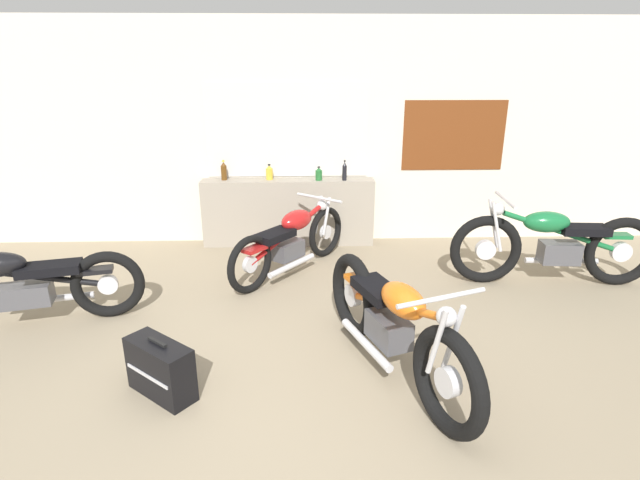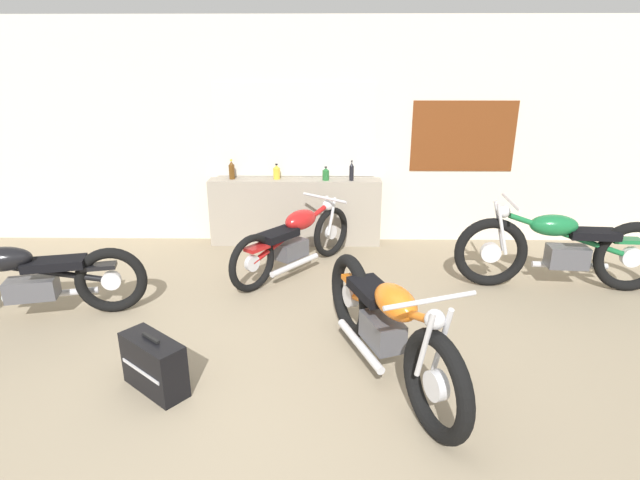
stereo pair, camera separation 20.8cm
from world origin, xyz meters
The scene contains 12 objects.
ground_plane centered at (0.00, 0.00, 0.00)m, with size 24.00×24.00×0.00m, color gray.
wall_back centered at (0.02, 3.70, 1.40)m, with size 10.00×0.07×2.80m.
sill_counter centered at (0.03, 3.52, 0.43)m, with size 2.20×0.28×0.85m.
bottle_leftmost centered at (-0.77, 3.55, 0.96)m, with size 0.07×0.07×0.25m.
bottle_left_center centered at (-0.20, 3.56, 0.94)m, with size 0.09×0.09×0.20m.
bottle_center centered at (0.43, 3.49, 0.93)m, with size 0.08×0.08×0.17m.
bottle_right_center centered at (0.75, 3.48, 0.97)m, with size 0.06×0.06×0.26m.
motorcycle_orange centered at (0.89, 0.54, 0.42)m, with size 0.91×1.98×0.90m.
motorcycle_black centered at (-2.32, 1.37, 0.40)m, with size 2.14×0.76×0.81m.
motorcycle_green centered at (2.87, 2.15, 0.44)m, with size 2.17×0.64×0.94m.
motorcycle_red centered at (0.09, 2.54, 0.39)m, with size 1.26×1.54×0.78m.
hard_case_black centered at (-0.80, 0.35, 0.20)m, with size 0.55×0.51×0.43m.
Camera 1 is at (0.23, -2.71, 2.25)m, focal length 28.00 mm.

